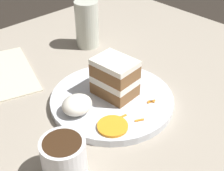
% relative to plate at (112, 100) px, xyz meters
% --- Properties ---
extents(ground_plane, '(6.00, 6.00, 0.00)m').
position_rel_plate_xyz_m(ground_plane, '(-0.02, 0.01, -0.04)').
color(ground_plane, black).
rests_on(ground_plane, ground).
extents(dining_table, '(1.22, 1.08, 0.03)m').
position_rel_plate_xyz_m(dining_table, '(-0.02, 0.01, -0.02)').
color(dining_table, gray).
rests_on(dining_table, ground).
extents(plate, '(0.29, 0.29, 0.02)m').
position_rel_plate_xyz_m(plate, '(0.00, 0.00, 0.00)').
color(plate, silver).
rests_on(plate, dining_table).
extents(cake_slice, '(0.08, 0.10, 0.09)m').
position_rel_plate_xyz_m(cake_slice, '(0.01, 0.00, 0.05)').
color(cake_slice, brown).
rests_on(cake_slice, plate).
extents(cream_dollop, '(0.07, 0.06, 0.04)m').
position_rel_plate_xyz_m(cream_dollop, '(-0.09, 0.01, 0.03)').
color(cream_dollop, white).
rests_on(cream_dollop, plate).
extents(orange_garnish, '(0.06, 0.06, 0.01)m').
position_rel_plate_xyz_m(orange_garnish, '(-0.07, -0.08, 0.01)').
color(orange_garnish, orange).
rests_on(orange_garnish, plate).
extents(carrot_shreds_scatter, '(0.16, 0.23, 0.00)m').
position_rel_plate_xyz_m(carrot_shreds_scatter, '(-0.00, -0.00, 0.01)').
color(carrot_shreds_scatter, orange).
rests_on(carrot_shreds_scatter, plate).
extents(drinking_glass, '(0.07, 0.07, 0.14)m').
position_rel_plate_xyz_m(drinking_glass, '(0.14, 0.26, 0.05)').
color(drinking_glass, beige).
rests_on(drinking_glass, dining_table).
extents(coffee_mug, '(0.08, 0.08, 0.08)m').
position_rel_plate_xyz_m(coffee_mug, '(-0.20, -0.09, 0.03)').
color(coffee_mug, white).
rests_on(coffee_mug, dining_table).
extents(menu_card, '(0.22, 0.28, 0.00)m').
position_rel_plate_xyz_m(menu_card, '(-0.13, 0.29, -0.01)').
color(menu_card, beige).
rests_on(menu_card, dining_table).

